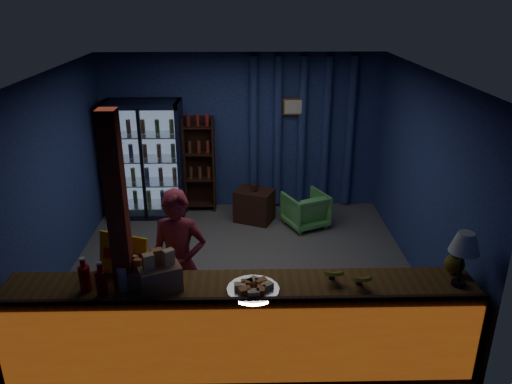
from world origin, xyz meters
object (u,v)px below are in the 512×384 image
shopkeeper (179,263)px  pastry_tray (253,288)px  green_chair (305,210)px  table_lamp (465,245)px

shopkeeper → pastry_tray: size_ratio=3.38×
green_chair → pastry_tray: 3.50m
green_chair → table_lamp: (1.01, -3.26, 1.09)m
shopkeeper → green_chair: size_ratio=2.65×
shopkeeper → green_chair: bearing=61.4°
green_chair → pastry_tray: size_ratio=1.28×
shopkeeper → table_lamp: shopkeeper is taller
green_chair → table_lamp: table_lamp is taller
shopkeeper → table_lamp: size_ratio=3.02×
table_lamp → pastry_tray: bearing=-178.4°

